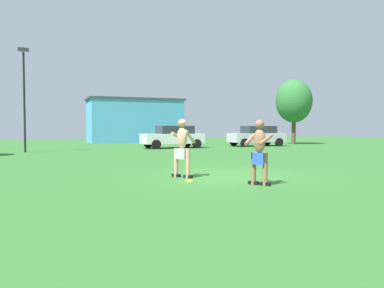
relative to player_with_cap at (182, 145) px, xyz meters
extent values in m
plane|color=#2D6628|center=(1.41, -0.16, -0.95)|extent=(80.00, 80.00, 0.00)
cube|color=black|center=(-0.12, 0.18, -0.90)|extent=(0.23, 0.28, 0.09)
cylinder|color=tan|center=(-0.12, 0.18, -0.52)|extent=(0.13, 0.13, 0.85)
cube|color=black|center=(0.11, -0.19, -0.90)|extent=(0.23, 0.28, 0.09)
cylinder|color=tan|center=(0.11, -0.19, -0.52)|extent=(0.13, 0.13, 0.85)
cube|color=#B7B7BC|center=(-0.01, 0.00, -0.25)|extent=(0.39, 0.43, 0.31)
ellipsoid|color=tan|center=(-0.01, 0.00, 0.21)|extent=(0.36, 0.40, 0.62)
cylinder|color=tan|center=(-0.04, 0.24, 0.24)|extent=(0.54, 0.39, 0.29)
cylinder|color=tan|center=(0.20, -0.14, 0.24)|extent=(0.48, 0.41, 0.40)
sphere|color=tan|center=(-0.01, 0.00, 0.65)|extent=(0.24, 0.24, 0.24)
cone|color=orange|center=(-0.01, 0.00, 0.71)|extent=(0.34, 0.34, 0.13)
cube|color=black|center=(1.39, -2.26, -0.90)|extent=(0.23, 0.28, 0.09)
cylinder|color=#936647|center=(1.39, -2.26, -0.53)|extent=(0.13, 0.13, 0.83)
cube|color=black|center=(1.22, -1.98, -0.90)|extent=(0.23, 0.28, 0.09)
cylinder|color=#936647|center=(1.22, -1.98, -0.53)|extent=(0.13, 0.13, 0.83)
cube|color=blue|center=(1.31, -2.12, -0.27)|extent=(0.38, 0.41, 0.30)
ellipsoid|color=#936647|center=(1.31, -2.12, 0.18)|extent=(0.35, 0.39, 0.60)
cylinder|color=#936647|center=(1.33, -2.36, 0.21)|extent=(0.55, 0.31, 0.30)
cylinder|color=#936647|center=(1.11, -1.99, 0.21)|extent=(0.51, 0.40, 0.30)
sphere|color=#936647|center=(1.31, -2.12, 0.60)|extent=(0.23, 0.23, 0.23)
cylinder|color=yellow|center=(-0.09, -0.83, -0.94)|extent=(0.25, 0.25, 0.03)
cube|color=white|center=(4.93, 15.24, -0.28)|extent=(4.35, 1.93, 0.70)
cube|color=#282D33|center=(5.13, 15.25, 0.35)|extent=(2.46, 1.66, 0.56)
cylinder|color=black|center=(3.45, 14.30, -0.63)|extent=(0.65, 0.24, 0.64)
cylinder|color=black|center=(3.39, 16.10, -0.63)|extent=(0.65, 0.24, 0.64)
cylinder|color=black|center=(6.46, 14.39, -0.63)|extent=(0.65, 0.24, 0.64)
cylinder|color=black|center=(6.40, 16.19, -0.63)|extent=(0.65, 0.24, 0.64)
cube|color=silver|center=(11.99, 15.51, -0.28)|extent=(4.36, 1.95, 0.70)
cube|color=#282D33|center=(12.19, 15.50, 0.35)|extent=(2.46, 1.67, 0.56)
cylinder|color=black|center=(10.45, 14.66, -0.63)|extent=(0.65, 0.24, 0.64)
cylinder|color=black|center=(10.51, 16.46, -0.63)|extent=(0.65, 0.24, 0.64)
cylinder|color=black|center=(13.46, 14.55, -0.63)|extent=(0.65, 0.24, 0.64)
cylinder|color=black|center=(13.52, 16.35, -0.63)|extent=(0.65, 0.24, 0.64)
cylinder|color=black|center=(-4.64, 14.10, 1.98)|extent=(0.12, 0.12, 5.86)
cube|color=#333338|center=(-4.64, 14.10, 5.06)|extent=(0.60, 0.24, 0.20)
cube|color=#4C9ED1|center=(4.94, 26.67, 1.11)|extent=(8.83, 4.36, 4.11)
cube|color=#3F3F44|center=(4.94, 26.67, 3.24)|extent=(9.19, 4.54, 0.16)
cylinder|color=brown|center=(16.99, 17.45, 0.28)|extent=(0.36, 0.36, 2.46)
ellipsoid|color=#2D7033|center=(16.99, 17.45, 2.84)|extent=(3.16, 3.16, 3.79)
camera|label=1|loc=(-3.89, -10.46, 0.52)|focal=35.78mm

